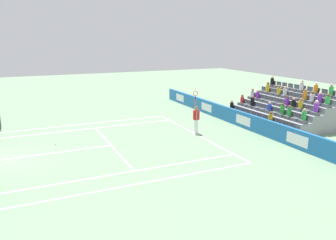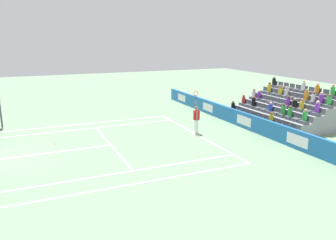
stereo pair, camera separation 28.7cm
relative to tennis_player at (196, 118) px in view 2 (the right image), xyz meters
The scene contains 12 objects.
line_baseline 1.01m from the tennis_player, 152.70° to the left, with size 10.97×0.10×0.01m, color white.
line_service 5.68m from the tennis_player, 91.93° to the left, with size 8.23×0.10×0.01m, color white.
line_centre_service 8.84m from the tennis_player, 91.23° to the left, with size 0.10×6.40×0.01m, color white.
line_singles_sideline_left 7.27m from the tennis_player, 56.98° to the left, with size 0.10×11.89×0.01m, color white.
line_singles_sideline_right 7.48m from the tennis_player, 125.46° to the left, with size 0.10×11.89×0.01m, color white.
line_doubles_sideline_left 8.10m from the tennis_player, 48.76° to the left, with size 0.10×11.89×0.01m, color white.
line_doubles_sideline_right 8.35m from the tennis_player, 133.20° to the left, with size 0.10×11.89×0.01m, color white.
line_centre_mark 1.03m from the tennis_player, 133.68° to the left, with size 0.10×0.20×0.01m, color white.
sponsor_barrier 3.66m from the tennis_player, 92.97° to the right, with size 24.01×0.22×1.06m.
tennis_player is the anchor object (origin of this frame).
stadium_stand 7.19m from the tennis_player, 91.56° to the right, with size 6.82×4.75×3.05m.
loose_tennis_ball 8.60m from the tennis_player, 81.92° to the left, with size 0.07×0.07×0.07m, color #D1E533.
Camera 2 is at (-17.72, -2.26, 5.90)m, focal length 35.36 mm.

